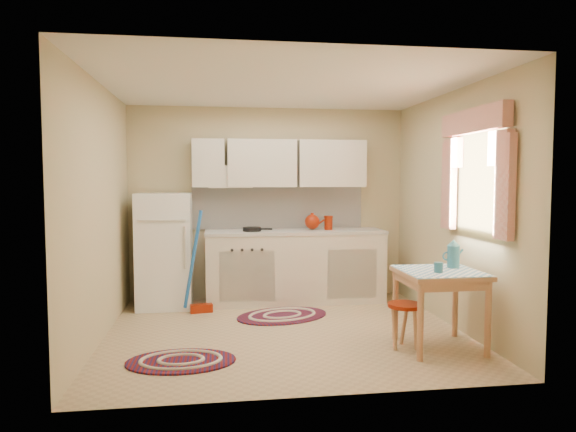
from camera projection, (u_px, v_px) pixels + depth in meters
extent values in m
plane|color=tan|center=(285.00, 332.00, 5.27)|extent=(3.60, 3.60, 0.00)
cube|color=silver|center=(285.00, 85.00, 5.10)|extent=(3.60, 3.20, 0.04)
cube|color=tan|center=(269.00, 204.00, 6.77)|extent=(3.60, 0.04, 2.50)
cube|color=tan|center=(315.00, 224.00, 3.60)|extent=(3.60, 0.04, 2.50)
cube|color=tan|center=(100.00, 212.00, 4.93)|extent=(0.04, 3.20, 2.50)
cube|color=tan|center=(453.00, 209.00, 5.44)|extent=(0.04, 3.20, 2.50)
cube|color=white|center=(278.00, 208.00, 6.77)|extent=(2.25, 0.03, 0.55)
cube|color=beige|center=(280.00, 164.00, 6.58)|extent=(2.25, 0.33, 0.60)
cube|color=white|center=(478.00, 181.00, 4.87)|extent=(0.04, 0.85, 0.95)
cube|color=white|center=(165.00, 250.00, 6.27)|extent=(0.65, 0.60, 1.40)
cube|color=beige|center=(295.00, 268.00, 6.57)|extent=(2.25, 0.60, 0.88)
cube|color=#BAB8B1|center=(295.00, 232.00, 6.54)|extent=(2.27, 0.62, 0.04)
cylinder|color=black|center=(252.00, 229.00, 6.41)|extent=(0.27, 0.27, 0.05)
cylinder|color=maroon|center=(328.00, 224.00, 6.59)|extent=(0.11, 0.11, 0.16)
cube|color=tan|center=(439.00, 310.00, 4.75)|extent=(0.72, 0.72, 0.72)
cylinder|color=maroon|center=(405.00, 326.00, 4.75)|extent=(0.40, 0.40, 0.42)
cylinder|color=teal|center=(438.00, 268.00, 4.61)|extent=(0.08, 0.08, 0.10)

